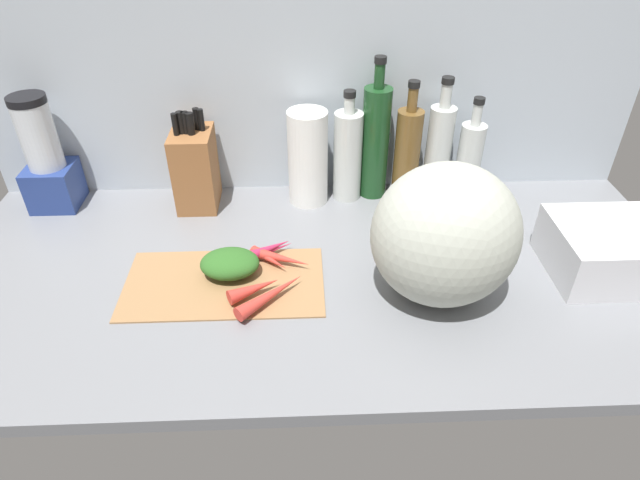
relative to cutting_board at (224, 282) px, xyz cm
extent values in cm
cube|color=slate|center=(20.83, 5.05, -1.90)|extent=(170.00, 80.00, 3.00)
cube|color=#ADB7C1|center=(20.83, 43.55, 29.60)|extent=(170.00, 3.00, 60.00)
cube|color=#997047|center=(0.00, 0.00, 0.00)|extent=(43.38, 23.26, 0.80)
cone|color=red|center=(10.53, -6.72, 1.96)|extent=(14.80, 13.96, 3.13)
cone|color=#B2264C|center=(8.10, 8.09, 2.15)|extent=(14.06, 10.68, 3.49)
cone|color=red|center=(6.98, -4.73, 2.00)|extent=(11.57, 8.31, 3.19)
cone|color=red|center=(9.74, 5.87, 1.56)|extent=(9.31, 8.89, 2.31)
cone|color=red|center=(12.48, 5.69, 1.81)|extent=(13.58, 7.74, 2.81)
cone|color=#B2264C|center=(8.71, 8.36, 1.40)|extent=(13.55, 9.32, 2.00)
cone|color=#B2264C|center=(6.34, 6.74, 1.97)|extent=(12.87, 10.70, 3.14)
ellipsoid|color=#2D6023|center=(1.26, 2.57, 3.14)|extent=(12.96, 9.97, 5.48)
ellipsoid|color=#B2B7A8|center=(45.57, -4.85, 14.63)|extent=(29.63, 26.75, 30.07)
cube|color=brown|center=(-9.83, 33.81, 9.90)|extent=(10.19, 13.44, 20.60)
cylinder|color=black|center=(-12.80, 32.45, 22.95)|extent=(1.49, 1.49, 5.50)
cylinder|color=black|center=(-11.61, 33.50, 22.95)|extent=(1.89, 1.89, 5.50)
cylinder|color=black|center=(-10.43, 33.37, 22.95)|extent=(1.80, 1.80, 5.50)
cylinder|color=black|center=(-9.24, 32.69, 22.95)|extent=(1.93, 1.93, 5.50)
cylinder|color=black|center=(-8.05, 35.52, 22.95)|extent=(1.61, 1.61, 5.50)
cylinder|color=black|center=(-6.86, 34.84, 22.95)|extent=(1.42, 1.42, 5.50)
cube|color=navy|center=(-47.50, 35.05, 5.25)|extent=(11.82, 11.82, 11.30)
cylinder|color=silver|center=(-47.50, 35.05, 19.37)|extent=(8.87, 8.87, 16.94)
cylinder|color=black|center=(-47.50, 35.05, 28.74)|extent=(9.04, 9.04, 1.80)
cylinder|color=white|center=(19.23, 34.55, 12.17)|extent=(10.31, 10.31, 25.15)
cylinder|color=silver|center=(29.72, 36.06, 11.57)|extent=(7.47, 7.47, 23.94)
cylinder|color=silver|center=(29.72, 36.06, 25.65)|extent=(2.69, 2.69, 4.23)
cylinder|color=black|center=(29.72, 36.06, 28.57)|extent=(3.09, 3.09, 1.60)
cylinder|color=#19421E|center=(36.95, 37.40, 14.48)|extent=(7.28, 7.28, 29.77)
cylinder|color=#19421E|center=(36.95, 37.40, 32.45)|extent=(2.62, 2.62, 6.16)
cylinder|color=black|center=(36.95, 37.40, 36.32)|extent=(3.01, 3.01, 1.60)
cylinder|color=brown|center=(45.36, 36.16, 11.69)|extent=(6.82, 6.82, 24.19)
cylinder|color=brown|center=(45.36, 36.16, 26.86)|extent=(2.57, 2.57, 6.14)
cylinder|color=black|center=(45.36, 36.16, 30.73)|extent=(2.96, 2.96, 1.60)
cylinder|color=silver|center=(53.91, 37.37, 11.84)|extent=(6.74, 6.74, 24.47)
cylinder|color=silver|center=(53.91, 37.37, 27.19)|extent=(2.75, 2.75, 6.22)
cylinder|color=black|center=(53.91, 37.37, 31.10)|extent=(3.16, 3.16, 1.60)
cylinder|color=silver|center=(62.06, 35.91, 9.72)|extent=(6.52, 6.52, 20.25)
cylinder|color=silver|center=(62.06, 35.91, 22.70)|extent=(2.44, 2.44, 5.71)
cylinder|color=black|center=(62.06, 35.91, 26.36)|extent=(2.81, 2.81, 1.60)
cube|color=silver|center=(85.18, 1.12, 5.33)|extent=(26.05, 21.58, 11.45)
camera|label=1|loc=(17.25, -91.04, 76.26)|focal=30.27mm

